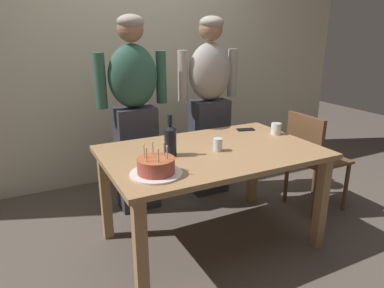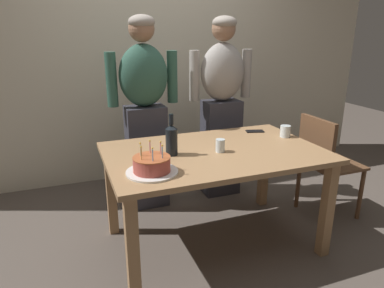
# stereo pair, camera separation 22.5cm
# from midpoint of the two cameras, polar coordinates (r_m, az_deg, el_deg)

# --- Properties ---
(ground_plane) EXTENTS (10.00, 10.00, 0.00)m
(ground_plane) POSITION_cam_midpoint_polar(r_m,az_deg,el_deg) (2.78, 5.77, -15.68)
(ground_plane) COLOR #564C44
(back_wall) EXTENTS (5.20, 0.10, 2.60)m
(back_wall) POSITION_cam_midpoint_polar(r_m,az_deg,el_deg) (3.76, -4.39, 14.39)
(back_wall) COLOR beige
(back_wall) RESTS_ON ground_plane
(dining_table) EXTENTS (1.50, 0.96, 0.74)m
(dining_table) POSITION_cam_midpoint_polar(r_m,az_deg,el_deg) (2.48, 6.24, -3.22)
(dining_table) COLOR #A37A51
(dining_table) RESTS_ON ground_plane
(birthday_cake) EXTENTS (0.31, 0.31, 0.18)m
(birthday_cake) POSITION_cam_midpoint_polar(r_m,az_deg,el_deg) (2.04, -3.45, -3.60)
(birthday_cake) COLOR white
(birthday_cake) RESTS_ON dining_table
(water_glass_near) EXTENTS (0.08, 0.08, 0.09)m
(water_glass_near) POSITION_cam_midpoint_polar(r_m,az_deg,el_deg) (2.86, 17.20, 1.97)
(water_glass_near) COLOR silver
(water_glass_near) RESTS_ON dining_table
(water_glass_far) EXTENTS (0.06, 0.06, 0.09)m
(water_glass_far) POSITION_cam_midpoint_polar(r_m,az_deg,el_deg) (2.41, 7.31, -0.29)
(water_glass_far) COLOR silver
(water_glass_far) RESTS_ON dining_table
(wine_bottle) EXTENTS (0.08, 0.08, 0.28)m
(wine_bottle) POSITION_cam_midpoint_polar(r_m,az_deg,el_deg) (2.31, -0.59, 0.78)
(wine_bottle) COLOR black
(wine_bottle) RESTS_ON dining_table
(cell_phone) EXTENTS (0.16, 0.11, 0.01)m
(cell_phone) POSITION_cam_midpoint_polar(r_m,az_deg,el_deg) (2.95, 12.39, 2.02)
(cell_phone) COLOR black
(cell_phone) RESTS_ON dining_table
(person_man_bearded) EXTENTS (0.61, 0.27, 1.66)m
(person_man_bearded) POSITION_cam_midpoint_polar(r_m,az_deg,el_deg) (3.01, -5.58, 5.25)
(person_man_bearded) COLOR #33333D
(person_man_bearded) RESTS_ON ground_plane
(person_woman_cardigan) EXTENTS (0.61, 0.27, 1.66)m
(person_woman_cardigan) POSITION_cam_midpoint_polar(r_m,az_deg,el_deg) (3.27, 6.83, 6.23)
(person_woman_cardigan) COLOR #33333D
(person_woman_cardigan) RESTS_ON ground_plane
(dining_chair) EXTENTS (0.42, 0.42, 0.87)m
(dining_chair) POSITION_cam_midpoint_polar(r_m,az_deg,el_deg) (3.15, 22.67, -2.31)
(dining_chair) COLOR brown
(dining_chair) RESTS_ON ground_plane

